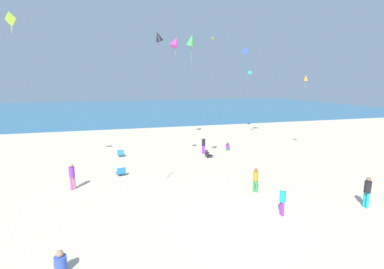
{
  "coord_description": "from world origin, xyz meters",
  "views": [
    {
      "loc": [
        -4.99,
        -10.26,
        6.28
      ],
      "look_at": [
        0.0,
        7.44,
        2.78
      ],
      "focal_mm": 25.54,
      "sensor_mm": 36.0,
      "label": 1
    }
  ],
  "objects_px": {
    "kite_blue": "(246,51)",
    "kite_orange": "(306,78)",
    "person_1": "(204,144)",
    "kite_magenta": "(175,42)",
    "person_2": "(367,190)",
    "person_4": "(283,199)",
    "kite_lime": "(10,19)",
    "kite_black": "(158,37)",
    "person_7": "(60,264)",
    "kite_yellow": "(213,39)",
    "beach_chair_far_right": "(208,155)",
    "person_6": "(256,178)",
    "beach_chair_near_camera": "(121,172)",
    "beach_chair_far_left": "(121,153)",
    "kite_teal": "(250,73)",
    "person_0": "(228,147)",
    "person_8": "(72,174)",
    "kite_green": "(191,40)"
  },
  "relations": [
    {
      "from": "person_7",
      "to": "person_8",
      "type": "xyz_separation_m",
      "value": [
        -0.63,
        7.71,
        0.63
      ]
    },
    {
      "from": "kite_orange",
      "to": "kite_lime",
      "type": "bearing_deg",
      "value": -178.19
    },
    {
      "from": "kite_green",
      "to": "kite_black",
      "type": "distance_m",
      "value": 2.24
    },
    {
      "from": "person_0",
      "to": "kite_lime",
      "type": "distance_m",
      "value": 18.97
    },
    {
      "from": "person_4",
      "to": "kite_orange",
      "type": "bearing_deg",
      "value": 52.04
    },
    {
      "from": "person_4",
      "to": "beach_chair_far_right",
      "type": "bearing_deg",
      "value": 92.72
    },
    {
      "from": "person_4",
      "to": "person_0",
      "type": "bearing_deg",
      "value": 81.18
    },
    {
      "from": "kite_teal",
      "to": "kite_black",
      "type": "bearing_deg",
      "value": -142.45
    },
    {
      "from": "person_4",
      "to": "kite_lime",
      "type": "relative_size",
      "value": 1.17
    },
    {
      "from": "person_7",
      "to": "kite_teal",
      "type": "xyz_separation_m",
      "value": [
        16.27,
        18.35,
        6.98
      ]
    },
    {
      "from": "kite_green",
      "to": "kite_lime",
      "type": "bearing_deg",
      "value": 168.63
    },
    {
      "from": "person_1",
      "to": "kite_black",
      "type": "bearing_deg",
      "value": 0.08
    },
    {
      "from": "kite_lime",
      "to": "beach_chair_far_left",
      "type": "bearing_deg",
      "value": 31.64
    },
    {
      "from": "beach_chair_near_camera",
      "to": "kite_blue",
      "type": "relative_size",
      "value": 0.49
    },
    {
      "from": "beach_chair_near_camera",
      "to": "kite_lime",
      "type": "xyz_separation_m",
      "value": [
        -6.0,
        1.29,
        9.78
      ]
    },
    {
      "from": "person_2",
      "to": "person_4",
      "type": "distance_m",
      "value": 4.65
    },
    {
      "from": "beach_chair_near_camera",
      "to": "person_1",
      "type": "distance_m",
      "value": 8.37
    },
    {
      "from": "beach_chair_near_camera",
      "to": "kite_blue",
      "type": "bearing_deg",
      "value": -66.79
    },
    {
      "from": "beach_chair_far_left",
      "to": "kite_black",
      "type": "relative_size",
      "value": 0.6
    },
    {
      "from": "person_4",
      "to": "kite_lime",
      "type": "height_order",
      "value": "kite_lime"
    },
    {
      "from": "beach_chair_far_right",
      "to": "kite_magenta",
      "type": "bearing_deg",
      "value": 90.49
    },
    {
      "from": "person_2",
      "to": "kite_black",
      "type": "height_order",
      "value": "kite_black"
    },
    {
      "from": "person_1",
      "to": "kite_magenta",
      "type": "relative_size",
      "value": 0.82
    },
    {
      "from": "beach_chair_far_right",
      "to": "person_8",
      "type": "distance_m",
      "value": 11.11
    },
    {
      "from": "person_6",
      "to": "kite_teal",
      "type": "height_order",
      "value": "kite_teal"
    },
    {
      "from": "person_0",
      "to": "person_6",
      "type": "distance_m",
      "value": 10.1
    },
    {
      "from": "kite_blue",
      "to": "kite_black",
      "type": "height_order",
      "value": "kite_blue"
    },
    {
      "from": "kite_orange",
      "to": "kite_green",
      "type": "xyz_separation_m",
      "value": [
        -11.12,
        -2.86,
        2.27
      ]
    },
    {
      "from": "kite_magenta",
      "to": "kite_orange",
      "type": "xyz_separation_m",
      "value": [
        10.02,
        -6.92,
        -3.55
      ]
    },
    {
      "from": "person_2",
      "to": "person_7",
      "type": "relative_size",
      "value": 1.94
    },
    {
      "from": "kite_blue",
      "to": "person_6",
      "type": "bearing_deg",
      "value": -113.84
    },
    {
      "from": "beach_chair_near_camera",
      "to": "kite_orange",
      "type": "xyz_separation_m",
      "value": [
        15.89,
        1.99,
        6.41
      ]
    },
    {
      "from": "kite_blue",
      "to": "kite_magenta",
      "type": "bearing_deg",
      "value": -163.65
    },
    {
      "from": "beach_chair_far_left",
      "to": "person_7",
      "type": "bearing_deg",
      "value": 179.04
    },
    {
      "from": "kite_black",
      "to": "person_2",
      "type": "bearing_deg",
      "value": -43.42
    },
    {
      "from": "person_7",
      "to": "kite_black",
      "type": "relative_size",
      "value": 0.76
    },
    {
      "from": "kite_yellow",
      "to": "kite_magenta",
      "type": "bearing_deg",
      "value": -121.18
    },
    {
      "from": "beach_chair_far_right",
      "to": "person_6",
      "type": "relative_size",
      "value": 0.49
    },
    {
      "from": "kite_orange",
      "to": "beach_chair_far_left",
      "type": "bearing_deg",
      "value": 168.99
    },
    {
      "from": "kite_magenta",
      "to": "kite_blue",
      "type": "bearing_deg",
      "value": 16.35
    },
    {
      "from": "kite_blue",
      "to": "kite_orange",
      "type": "bearing_deg",
      "value": -83.55
    },
    {
      "from": "person_2",
      "to": "kite_yellow",
      "type": "height_order",
      "value": "kite_yellow"
    },
    {
      "from": "person_8",
      "to": "beach_chair_near_camera",
      "type": "bearing_deg",
      "value": 92.88
    },
    {
      "from": "beach_chair_far_right",
      "to": "beach_chair_far_left",
      "type": "distance_m",
      "value": 7.56
    },
    {
      "from": "person_6",
      "to": "beach_chair_near_camera",
      "type": "bearing_deg",
      "value": 100.05
    },
    {
      "from": "person_0",
      "to": "beach_chair_near_camera",
      "type": "bearing_deg",
      "value": -35.35
    },
    {
      "from": "kite_orange",
      "to": "kite_lime",
      "type": "xyz_separation_m",
      "value": [
        -21.89,
        -0.69,
        3.37
      ]
    },
    {
      "from": "person_2",
      "to": "person_4",
      "type": "height_order",
      "value": "person_2"
    },
    {
      "from": "person_4",
      "to": "kite_blue",
      "type": "xyz_separation_m",
      "value": [
        7.51,
        19.53,
        9.06
      ]
    },
    {
      "from": "kite_orange",
      "to": "kite_blue",
      "type": "distance_m",
      "value": 10.12
    }
  ]
}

